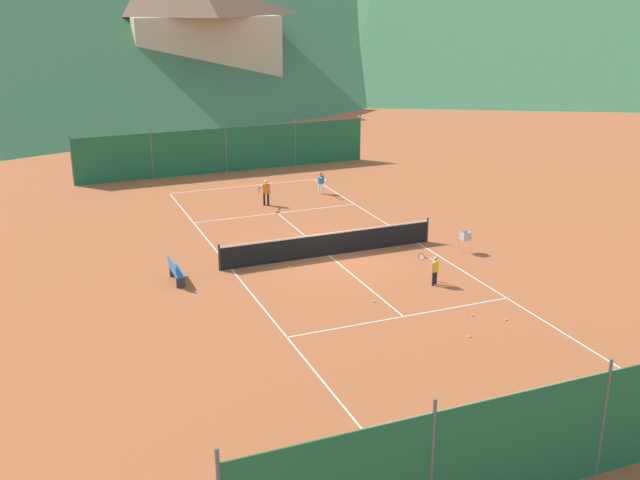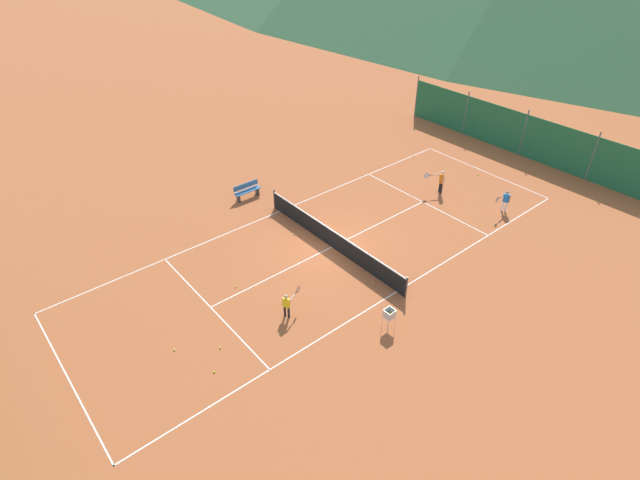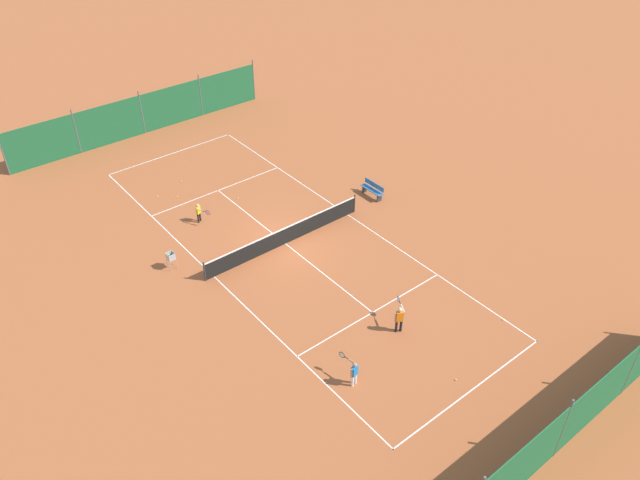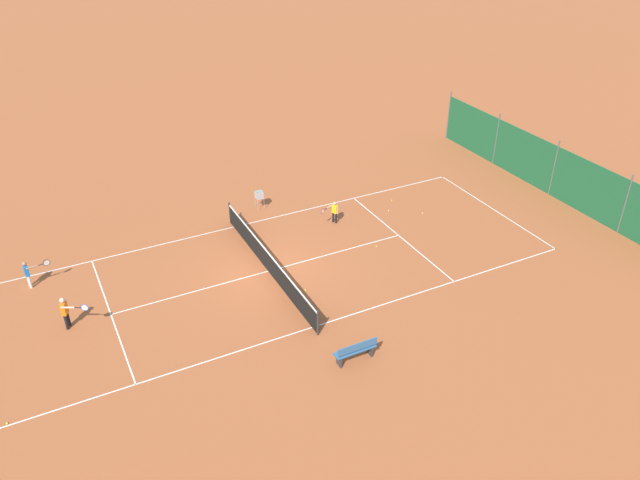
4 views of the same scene
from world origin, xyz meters
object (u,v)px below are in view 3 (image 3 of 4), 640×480
(tennis_net, at_px, (285,235))
(player_far_baseline, at_px, (199,212))
(ball_hopper, at_px, (171,257))
(player_far_service, at_px, (399,317))
(tennis_ball_service_box, at_px, (503,320))
(player_near_baseline, at_px, (354,371))
(tennis_ball_alley_left, at_px, (456,380))
(tennis_ball_far_corner, at_px, (181,181))
(tennis_ball_mid_court, at_px, (157,196))
(tennis_ball_by_net_left, at_px, (177,197))
(tennis_ball_near_corner, at_px, (307,222))
(courtside_bench, at_px, (373,189))
(tennis_ball_by_net_right, at_px, (238,198))
(tennis_ball_alley_right, at_px, (230,263))

(tennis_net, distance_m, player_far_baseline, 4.91)
(player_far_baseline, relative_size, ball_hopper, 1.23)
(player_far_service, xyz_separation_m, tennis_ball_service_box, (-3.94, 2.37, -0.73))
(player_near_baseline, relative_size, ball_hopper, 1.33)
(tennis_ball_alley_left, relative_size, tennis_ball_far_corner, 1.00)
(tennis_ball_mid_court, relative_size, ball_hopper, 0.07)
(tennis_ball_by_net_left, bearing_deg, tennis_ball_near_corner, 122.37)
(tennis_ball_mid_court, height_order, courtside_bench, courtside_bench)
(tennis_net, bearing_deg, tennis_ball_by_net_right, -94.61)
(tennis_ball_alley_left, height_order, tennis_ball_alley_right, same)
(tennis_ball_by_net_left, relative_size, tennis_ball_alley_right, 1.00)
(tennis_ball_service_box, xyz_separation_m, courtside_bench, (-2.32, -10.75, 0.42))
(tennis_ball_alley_right, bearing_deg, player_far_baseline, -99.88)
(tennis_net, relative_size, courtside_bench, 6.12)
(courtside_bench, bearing_deg, tennis_ball_mid_court, -38.54)
(player_far_service, xyz_separation_m, ball_hopper, (5.40, -9.64, -0.10))
(tennis_ball_by_net_right, distance_m, courtside_bench, 7.44)
(tennis_net, bearing_deg, tennis_ball_far_corner, -82.17)
(tennis_ball_service_box, xyz_separation_m, tennis_ball_near_corner, (2.07, -10.99, 0.00))
(tennis_ball_mid_court, bearing_deg, tennis_ball_far_corner, -161.65)
(tennis_ball_by_net_left, xyz_separation_m, tennis_ball_alley_right, (0.89, 6.86, 0.00))
(player_far_baseline, height_order, player_far_service, player_far_service)
(tennis_ball_alley_right, bearing_deg, tennis_ball_far_corner, -102.79)
(player_near_baseline, xyz_separation_m, player_far_service, (-3.36, -0.98, 0.07))
(tennis_ball_far_corner, bearing_deg, courtside_bench, 133.13)
(player_far_baseline, height_order, tennis_ball_service_box, player_far_baseline)
(tennis_net, relative_size, tennis_ball_near_corner, 139.09)
(tennis_ball_mid_court, relative_size, courtside_bench, 0.04)
(tennis_ball_far_corner, relative_size, courtside_bench, 0.04)
(player_near_baseline, bearing_deg, courtside_bench, -135.77)
(tennis_net, xyz_separation_m, tennis_ball_alley_left, (0.08, 11.20, -0.47))
(tennis_net, height_order, tennis_ball_mid_court, tennis_net)
(tennis_ball_alley_right, bearing_deg, tennis_ball_near_corner, -175.50)
(tennis_ball_near_corner, relative_size, courtside_bench, 0.04)
(player_far_baseline, height_order, tennis_ball_far_corner, player_far_baseline)
(tennis_ball_alley_left, xyz_separation_m, courtside_bench, (-6.42, -11.72, 0.42))
(courtside_bench, bearing_deg, player_near_baseline, 44.23)
(tennis_ball_near_corner, height_order, tennis_ball_far_corner, same)
(player_near_baseline, distance_m, ball_hopper, 10.81)
(tennis_ball_alley_left, bearing_deg, tennis_ball_by_net_right, -91.71)
(tennis_ball_far_corner, bearing_deg, tennis_ball_alley_left, 93.17)
(tennis_ball_by_net_right, bearing_deg, tennis_ball_service_box, 103.41)
(player_near_baseline, bearing_deg, tennis_ball_by_net_right, -104.87)
(ball_hopper, distance_m, courtside_bench, 11.72)
(player_near_baseline, bearing_deg, tennis_ball_alley_right, -91.48)
(tennis_ball_near_corner, xyz_separation_m, tennis_ball_far_corner, (3.13, -7.79, 0.00))
(tennis_ball_alley_left, bearing_deg, tennis_ball_far_corner, -86.83)
(tennis_ball_by_net_right, bearing_deg, tennis_ball_near_corner, 110.18)
(player_far_baseline, xyz_separation_m, player_far_service, (-2.44, 12.18, 0.11))
(tennis_ball_mid_court, distance_m, courtside_bench, 11.93)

